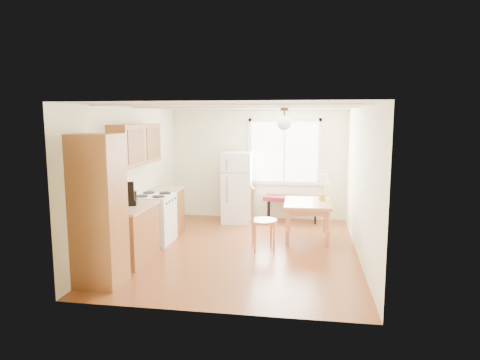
% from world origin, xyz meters
% --- Properties ---
extents(room_shell, '(4.60, 5.60, 2.62)m').
position_xyz_m(room_shell, '(0.00, 0.00, 1.25)').
color(room_shell, '#5C2A13').
rests_on(room_shell, ground).
extents(kitchen_run, '(0.65, 3.40, 2.20)m').
position_xyz_m(kitchen_run, '(-1.72, -0.63, 0.84)').
color(kitchen_run, brown).
rests_on(kitchen_run, ground).
extents(window_unit, '(1.64, 0.05, 1.51)m').
position_xyz_m(window_unit, '(0.60, 2.47, 1.55)').
color(window_unit, white).
rests_on(window_unit, room_shell).
extents(pendant_light, '(0.26, 0.26, 0.40)m').
position_xyz_m(pendant_light, '(0.70, 0.40, 2.24)').
color(pendant_light, '#2F2315').
rests_on(pendant_light, room_shell).
extents(refrigerator, '(0.68, 0.69, 1.56)m').
position_xyz_m(refrigerator, '(-0.42, 2.02, 0.78)').
color(refrigerator, white).
rests_on(refrigerator, ground).
extents(bench, '(1.29, 0.66, 0.57)m').
position_xyz_m(bench, '(0.80, 2.21, 0.51)').
color(bench, maroon).
rests_on(bench, ground).
extents(dining_table, '(0.88, 1.17, 0.72)m').
position_xyz_m(dining_table, '(1.14, 0.91, 0.62)').
color(dining_table, '#AF6743').
rests_on(dining_table, ground).
extents(chair, '(0.52, 0.52, 1.12)m').
position_xyz_m(chair, '(0.27, 0.10, 0.64)').
color(chair, '#AF6743').
rests_on(chair, ground).
extents(table_lamp, '(0.29, 0.29, 0.51)m').
position_xyz_m(table_lamp, '(1.42, 1.11, 1.09)').
color(table_lamp, gold).
rests_on(table_lamp, dining_table).
extents(coffee_maker, '(0.26, 0.30, 0.40)m').
position_xyz_m(coffee_maker, '(-1.72, -0.75, 1.05)').
color(coffee_maker, black).
rests_on(coffee_maker, kitchen_run).
extents(kettle, '(0.12, 0.12, 0.22)m').
position_xyz_m(kettle, '(-1.81, -0.40, 0.99)').
color(kettle, red).
rests_on(kettle, kitchen_run).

